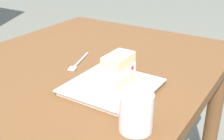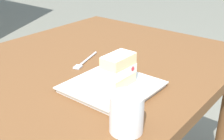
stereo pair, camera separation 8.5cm
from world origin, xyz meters
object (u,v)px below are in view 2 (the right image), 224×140
object	(u,v)px
cake_slice	(118,70)
coffee_cup	(127,113)
patio_table	(47,107)
dessert_plate	(112,87)
dessert_fork	(85,61)

from	to	relation	value
cake_slice	coffee_cup	distance (m)	0.21
coffee_cup	patio_table	bearing A→B (deg)	-96.98
dessert_plate	coffee_cup	bearing A→B (deg)	47.97
cake_slice	dessert_fork	distance (m)	0.25
dessert_fork	cake_slice	bearing A→B (deg)	67.91
dessert_plate	dessert_fork	world-z (taller)	dessert_plate
patio_table	coffee_cup	size ratio (longest dim) A/B	16.03
patio_table	dessert_fork	xyz separation A→B (m)	(-0.20, -0.01, 0.10)
patio_table	cake_slice	world-z (taller)	cake_slice
dessert_plate	coffee_cup	world-z (taller)	coffee_cup
patio_table	dessert_fork	world-z (taller)	dessert_fork
cake_slice	patio_table	bearing A→B (deg)	-63.07
dessert_fork	coffee_cup	bearing A→B (deg)	56.36
cake_slice	dessert_fork	xyz separation A→B (m)	(-0.09, -0.22, -0.06)
patio_table	cake_slice	bearing A→B (deg)	116.93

